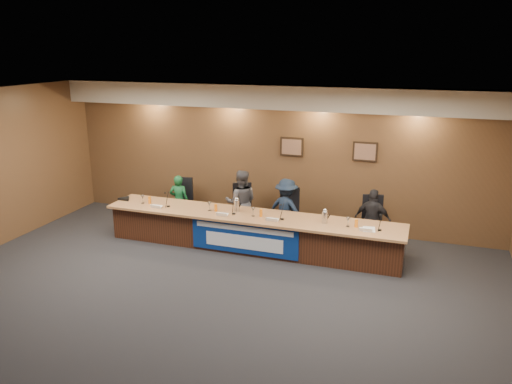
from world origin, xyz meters
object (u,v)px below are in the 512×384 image
panelist_d (373,220)px  office_chair_b (243,211)px  panelist_b (241,202)px  banner (244,238)px  office_chair_d (373,226)px  carafe_right (325,217)px  office_chair_c (287,216)px  dais_body (251,232)px  carafe_mid (237,206)px  speakerphone (125,199)px  panelist_a (179,201)px  office_chair_a (181,204)px  panelist_c (286,209)px

panelist_d → office_chair_b: bearing=6.8°
panelist_b → panelist_d: size_ratio=1.13×
banner → office_chair_d: banner is taller
office_chair_b → carafe_right: 2.23m
office_chair_b → office_chair_c: same height
dais_body → carafe_right: carafe_right is taller
office_chair_d → carafe_mid: 2.80m
office_chair_b → speakerphone: 2.60m
panelist_a → panelist_d: (4.34, 0.00, 0.04)m
dais_body → carafe_mid: carafe_mid is taller
banner → office_chair_b: 1.36m
dais_body → office_chair_d: 2.48m
office_chair_a → panelist_b: bearing=-9.7°
dais_body → carafe_mid: size_ratio=24.59×
speakerphone → banner: bearing=-7.9°
panelist_b → office_chair_b: 0.26m
office_chair_c → office_chair_d: 1.80m
panelist_b → panelist_c: panelist_b is taller
banner → dais_body: bearing=90.0°
panelist_a → office_chair_d: size_ratio=2.50×
dais_body → speakerphone: bearing=-179.9°
panelist_a → panelist_b: size_ratio=0.83×
office_chair_c → speakerphone: (-3.46, -0.85, 0.30)m
office_chair_a → banner: bearing=-38.0°
office_chair_b → carafe_mid: carafe_mid is taller
panelist_d → carafe_right: size_ratio=5.48×
panelist_b → office_chair_a: panelist_b is taller
office_chair_a → office_chair_b: 1.52m
banner → speakerphone: (-2.93, 0.41, 0.40)m
dais_body → office_chair_a: (-2.01, 0.84, 0.13)m
panelist_b → panelist_c: size_ratio=1.08×
carafe_right → office_chair_b: bearing=155.8°
carafe_right → speakerphone: 4.44m
panelist_d → carafe_right: bearing=53.1°
panelist_a → office_chair_b: bearing=172.6°
banner → panelist_b: size_ratio=1.53×
carafe_right → panelist_a: bearing=167.2°
office_chair_a → dais_body: bearing=-28.7°
carafe_right → office_chair_d: bearing=47.7°
panelist_c → office_chair_b: panelist_c is taller
dais_body → office_chair_b: 0.99m
office_chair_a → panelist_c: bearing=-8.2°
panelist_b → office_chair_d: 2.83m
banner → panelist_c: 1.31m
banner → office_chair_b: bearing=111.4°
banner → carafe_right: 1.62m
panelist_a → panelist_b: panelist_b is taller
panelist_a → speakerphone: bearing=28.0°
speakerphone → panelist_a: bearing=39.2°
panelist_d → office_chair_d: panelist_d is taller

